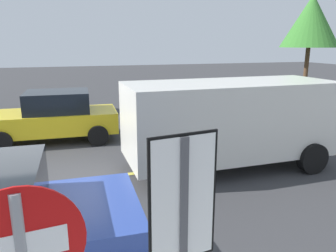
{
  "coord_description": "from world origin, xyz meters",
  "views": [
    {
      "loc": [
        0.54,
        -7.37,
        3.11
      ],
      "look_at": [
        2.67,
        -0.59,
        1.3
      ],
      "focal_mm": 34.84,
      "sensor_mm": 36.0,
      "label": 1
    }
  ],
  "objects_px": {
    "white_van": "(229,119)",
    "tree_centre_verge": "(311,21)",
    "car_yellow_crossing": "(54,116)",
    "speed_limit_sign": "(183,232)"
  },
  "relations": [
    {
      "from": "speed_limit_sign",
      "to": "tree_centre_verge",
      "type": "distance_m",
      "value": 17.99
    },
    {
      "from": "white_van",
      "to": "speed_limit_sign",
      "type": "bearing_deg",
      "value": -121.21
    },
    {
      "from": "speed_limit_sign",
      "to": "tree_centre_verge",
      "type": "bearing_deg",
      "value": 47.45
    },
    {
      "from": "white_van",
      "to": "tree_centre_verge",
      "type": "xyz_separation_m",
      "value": [
        8.95,
        8.02,
        2.98
      ]
    },
    {
      "from": "speed_limit_sign",
      "to": "white_van",
      "type": "xyz_separation_m",
      "value": [
        3.1,
        5.11,
        -0.5
      ]
    },
    {
      "from": "speed_limit_sign",
      "to": "car_yellow_crossing",
      "type": "xyz_separation_m",
      "value": [
        -1.18,
        8.93,
        -0.95
      ]
    },
    {
      "from": "white_van",
      "to": "car_yellow_crossing",
      "type": "xyz_separation_m",
      "value": [
        -4.28,
        3.82,
        -0.45
      ]
    },
    {
      "from": "speed_limit_sign",
      "to": "white_van",
      "type": "relative_size",
      "value": 0.48
    },
    {
      "from": "tree_centre_verge",
      "to": "car_yellow_crossing",
      "type": "bearing_deg",
      "value": -162.41
    },
    {
      "from": "white_van",
      "to": "car_yellow_crossing",
      "type": "distance_m",
      "value": 5.75
    }
  ]
}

